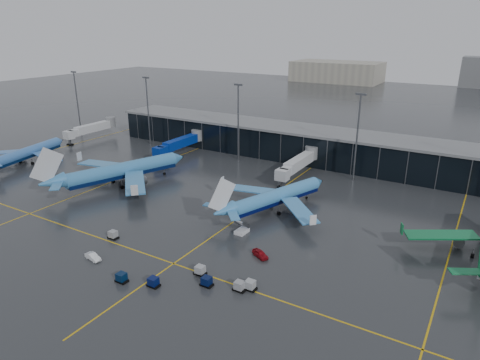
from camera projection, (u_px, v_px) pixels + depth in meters
The scene contains 12 objects.
ground at pixel (181, 223), 99.02m from camera, with size 600.00×600.00×0.00m, color #282B2D.
terminal_pier at pixel (294, 142), 147.14m from camera, with size 142.00×17.00×10.70m.
jet_bridges at pixel (179, 143), 149.13m from camera, with size 94.00×27.50×7.20m.
flood_masts at pixel (293, 126), 132.20m from camera, with size 203.00×0.50×25.50m.
taxi_lines at pixel (242, 216), 102.71m from camera, with size 220.00×120.00×0.02m.
airliner_klm_west at pixel (28, 146), 141.43m from camera, with size 32.33×36.82×11.31m, color #3A72BF, non-canonical shape.
airliner_arkefly at pixel (123, 161), 121.15m from camera, with size 39.28×44.74×13.75m, color #3A82C0, non-canonical shape.
airliner_klm_near at pixel (277, 188), 104.30m from camera, with size 33.02×37.61×11.56m, color #3F8DD0, non-canonical shape.
baggage_carts at pixel (181, 273), 77.56m from camera, with size 36.86×12.52×1.70m.
mobile_airstair at pixel (242, 230), 94.03m from camera, with size 2.28×3.25×3.45m.
service_van_red at pixel (260, 254), 84.23m from camera, with size 1.65×4.09×1.39m, color maroon.
service_van_white at pixel (93, 257), 83.28m from camera, with size 1.36×3.90×1.28m, color white.
Camera 1 is at (58.02, -69.86, 42.92)m, focal length 32.00 mm.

